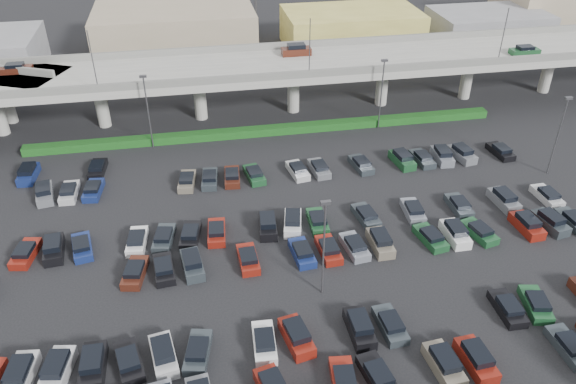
{
  "coord_description": "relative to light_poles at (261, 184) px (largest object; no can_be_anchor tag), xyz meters",
  "views": [
    {
      "loc": [
        -10.19,
        -45.72,
        36.5
      ],
      "look_at": [
        -0.53,
        6.54,
        2.0
      ],
      "focal_mm": 35.0,
      "sensor_mm": 36.0,
      "label": 1
    }
  ],
  "objects": [
    {
      "name": "parked_cars",
      "position": [
        3.29,
        -5.97,
        -5.61
      ],
      "size": [
        62.97,
        41.62,
        1.67
      ],
      "color": "#471D13",
      "rests_on": "ground"
    },
    {
      "name": "hedge",
      "position": [
        4.13,
        23.0,
        -5.69
      ],
      "size": [
        66.0,
        1.6,
        1.1
      ],
      "primitive_type": "cube",
      "color": "#123E14",
      "rests_on": "ground"
    },
    {
      "name": "distant_buildings",
      "position": [
        16.5,
        59.81,
        -2.49
      ],
      "size": [
        138.0,
        24.0,
        9.0
      ],
      "color": "slate",
      "rests_on": "ground"
    },
    {
      "name": "overpass",
      "position": [
        3.91,
        30.01,
        0.73
      ],
      "size": [
        150.0,
        13.0,
        15.8
      ],
      "color": "gray",
      "rests_on": "ground"
    },
    {
      "name": "ground",
      "position": [
        4.13,
        -2.0,
        -6.24
      ],
      "size": [
        280.0,
        280.0,
        0.0
      ],
      "primitive_type": "plane",
      "color": "black"
    },
    {
      "name": "light_poles",
      "position": [
        0.0,
        0.0,
        0.0
      ],
      "size": [
        66.9,
        48.38,
        10.3
      ],
      "color": "#46454A",
      "rests_on": "ground"
    }
  ]
}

